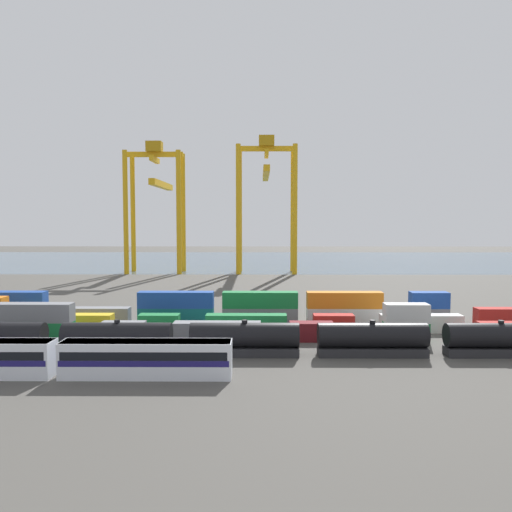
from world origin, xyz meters
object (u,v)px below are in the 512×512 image
(passenger_train, at_px, (57,357))
(shipping_container_22, at_px, (344,316))
(gantry_crane_west, at_px, (157,194))
(freight_tank_row, at_px, (245,339))
(shipping_container_0, at_px, (30,331))
(gantry_crane_central, at_px, (266,188))
(shipping_container_10, at_px, (73,323))
(shipping_container_5, at_px, (406,332))
(shipping_container_4, at_px, (311,331))
(shipping_container_18, at_px, (176,316))

(passenger_train, bearing_deg, shipping_container_22, 39.17)
(shipping_container_22, bearing_deg, gantry_crane_west, 119.10)
(freight_tank_row, relative_size, shipping_container_0, 6.32)
(gantry_crane_west, bearing_deg, shipping_container_0, -89.40)
(passenger_train, xyz_separation_m, gantry_crane_central, (23.65, 113.97, 24.73))
(freight_tank_row, relative_size, shipping_container_10, 6.32)
(gantry_crane_west, distance_m, gantry_crane_central, 35.24)
(freight_tank_row, xyz_separation_m, shipping_container_0, (-30.24, 8.01, -0.82))
(shipping_container_5, bearing_deg, gantry_crane_central, 100.64)
(freight_tank_row, bearing_deg, shipping_container_5, 19.90)
(freight_tank_row, relative_size, shipping_container_22, 6.32)
(shipping_container_4, distance_m, gantry_crane_central, 100.50)
(passenger_train, distance_m, freight_tank_row, 21.65)
(shipping_container_0, relative_size, shipping_container_10, 1.00)
(freight_tank_row, height_order, gantry_crane_west, gantry_crane_west)
(shipping_container_0, relative_size, shipping_container_22, 1.00)
(shipping_container_0, bearing_deg, shipping_container_10, 56.61)
(shipping_container_22, bearing_deg, shipping_container_5, -60.66)
(passenger_train, distance_m, shipping_container_0, 19.94)
(gantry_crane_central, bearing_deg, passenger_train, -101.72)
(shipping_container_0, height_order, shipping_container_18, same)
(shipping_container_10, height_order, gantry_crane_central, gantry_crane_central)
(shipping_container_4, height_order, shipping_container_10, same)
(passenger_train, xyz_separation_m, shipping_container_10, (-6.62, 22.82, -0.84))
(freight_tank_row, bearing_deg, shipping_container_10, 152.17)
(gantry_crane_central, bearing_deg, gantry_crane_west, -177.97)
(shipping_container_5, xyz_separation_m, shipping_container_10, (-48.50, 5.90, 0.00))
(shipping_container_5, height_order, shipping_container_22, same)
(shipping_container_0, xyz_separation_m, shipping_container_10, (3.89, 5.90, 0.00))
(passenger_train, relative_size, gantry_crane_west, 0.90)
(shipping_container_18, bearing_deg, shipping_container_10, -158.12)
(freight_tank_row, xyz_separation_m, gantry_crane_west, (-31.25, 103.82, 22.81))
(shipping_container_0, xyz_separation_m, gantry_crane_central, (34.16, 97.05, 25.58))
(shipping_container_0, bearing_deg, shipping_container_18, 32.42)
(shipping_container_0, bearing_deg, shipping_container_5, 0.00)
(passenger_train, relative_size, shipping_container_4, 6.17)
(shipping_container_4, bearing_deg, gantry_crane_central, 93.03)
(freight_tank_row, distance_m, shipping_container_10, 29.81)
(shipping_container_0, relative_size, gantry_crane_west, 0.29)
(shipping_container_4, relative_size, shipping_container_18, 0.50)
(shipping_container_10, bearing_deg, gantry_crane_central, 71.63)
(passenger_train, height_order, gantry_crane_west, gantry_crane_west)
(shipping_container_22, bearing_deg, gantry_crane_central, 97.75)
(gantry_crane_central, bearing_deg, shipping_container_18, -100.36)
(shipping_container_22, bearing_deg, passenger_train, -140.83)
(shipping_container_5, relative_size, shipping_container_22, 0.50)
(shipping_container_22, distance_m, gantry_crane_central, 89.76)
(shipping_container_5, bearing_deg, shipping_container_22, 119.34)
(shipping_container_5, distance_m, shipping_container_10, 48.86)
(shipping_container_0, height_order, shipping_container_4, same)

